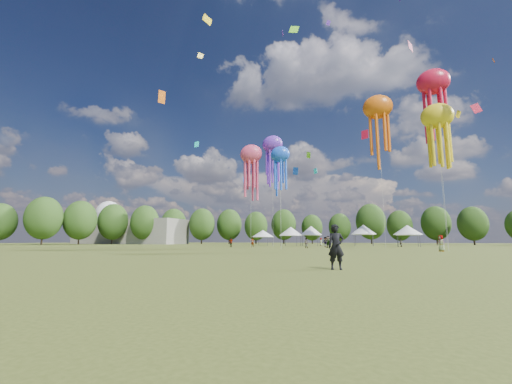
% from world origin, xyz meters
% --- Properties ---
extents(ground, '(300.00, 300.00, 0.00)m').
position_xyz_m(ground, '(0.00, 0.00, 0.00)').
color(ground, '#384416').
rests_on(ground, ground).
extents(observer_main, '(0.80, 0.67, 1.87)m').
position_xyz_m(observer_main, '(6.81, -0.75, 0.94)').
color(observer_main, black).
rests_on(observer_main, ground).
extents(spectator_near, '(0.93, 0.84, 1.58)m').
position_xyz_m(spectator_near, '(-2.61, 35.44, 0.79)').
color(spectator_near, gray).
rests_on(spectator_near, ground).
extents(spectators_far, '(32.81, 33.71, 1.93)m').
position_xyz_m(spectators_far, '(-0.46, 41.43, 0.90)').
color(spectators_far, gray).
rests_on(spectators_far, ground).
extents(festival_tents, '(35.95, 10.08, 4.46)m').
position_xyz_m(festival_tents, '(-2.41, 54.80, 3.16)').
color(festival_tents, '#47474C').
rests_on(festival_tents, ground).
extents(show_kites, '(38.55, 23.70, 31.83)m').
position_xyz_m(show_kites, '(5.06, 42.57, 20.71)').
color(show_kites, '#E2426B').
rests_on(show_kites, ground).
extents(small_kites, '(69.42, 51.18, 46.04)m').
position_xyz_m(small_kites, '(0.17, 41.14, 30.29)').
color(small_kites, '#E2426B').
rests_on(small_kites, ground).
extents(treeline, '(201.57, 95.24, 13.43)m').
position_xyz_m(treeline, '(-3.87, 62.51, 6.54)').
color(treeline, '#38281C').
rests_on(treeline, ground).
extents(hangar, '(40.00, 12.00, 8.00)m').
position_xyz_m(hangar, '(-72.00, 72.00, 4.00)').
color(hangar, gray).
rests_on(hangar, ground).
extents(radome, '(9.00, 9.00, 16.00)m').
position_xyz_m(radome, '(-88.00, 78.00, 9.99)').
color(radome, white).
rests_on(radome, ground).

